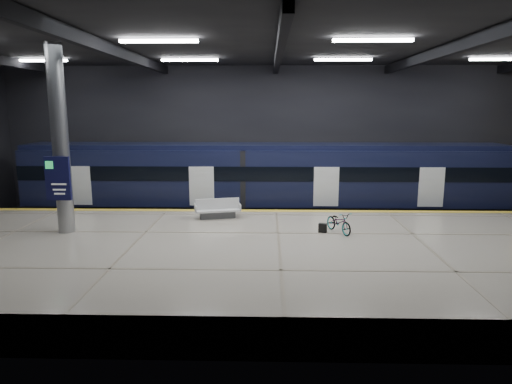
{
  "coord_description": "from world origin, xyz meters",
  "views": [
    {
      "loc": [
        -0.4,
        -17.54,
        5.69
      ],
      "look_at": [
        -0.89,
        1.5,
        2.2
      ],
      "focal_mm": 32.0,
      "sensor_mm": 36.0,
      "label": 1
    }
  ],
  "objects": [
    {
      "name": "room_shell",
      "position": [
        -0.0,
        0.0,
        5.72
      ],
      "size": [
        30.1,
        16.1,
        8.05
      ],
      "color": "black",
      "rests_on": "ground"
    },
    {
      "name": "rails",
      "position": [
        0.0,
        5.5,
        0.08
      ],
      "size": [
        30.0,
        1.52,
        0.16
      ],
      "color": "gray",
      "rests_on": "ground"
    },
    {
      "name": "platform",
      "position": [
        0.0,
        -2.5,
        0.55
      ],
      "size": [
        30.0,
        11.0,
        1.1
      ],
      "primitive_type": "cube",
      "color": "#B5A999",
      "rests_on": "ground"
    },
    {
      "name": "info_column",
      "position": [
        -8.0,
        -1.03,
        4.46
      ],
      "size": [
        0.9,
        0.78,
        6.9
      ],
      "color": "#9EA0A5",
      "rests_on": "platform"
    },
    {
      "name": "safety_strip",
      "position": [
        0.0,
        2.75,
        1.11
      ],
      "size": [
        30.0,
        0.4,
        0.01
      ],
      "primitive_type": "cube",
      "color": "yellow",
      "rests_on": "platform"
    },
    {
      "name": "bench",
      "position": [
        -2.53,
        1.33,
        1.4
      ],
      "size": [
        2.05,
        1.24,
        0.85
      ],
      "rotation": [
        0.0,
        0.0,
        0.25
      ],
      "color": "#595B60",
      "rests_on": "platform"
    },
    {
      "name": "train",
      "position": [
        1.2,
        5.5,
        2.06
      ],
      "size": [
        29.4,
        2.84,
        3.79
      ],
      "color": "black",
      "rests_on": "ground"
    },
    {
      "name": "ground",
      "position": [
        0.0,
        0.0,
        0.0
      ],
      "size": [
        30.0,
        30.0,
        0.0
      ],
      "primitive_type": "plane",
      "color": "black",
      "rests_on": "ground"
    },
    {
      "name": "bicycle",
      "position": [
        2.28,
        -0.9,
        1.51
      ],
      "size": [
        1.14,
        1.63,
        0.81
      ],
      "primitive_type": "imported",
      "rotation": [
        0.0,
        0.0,
        0.44
      ],
      "color": "#99999E",
      "rests_on": "platform"
    },
    {
      "name": "pannier_bag",
      "position": [
        1.68,
        -0.9,
        1.28
      ],
      "size": [
        0.34,
        0.27,
        0.35
      ],
      "primitive_type": "cube",
      "rotation": [
        0.0,
        0.0,
        -0.33
      ],
      "color": "black",
      "rests_on": "platform"
    }
  ]
}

